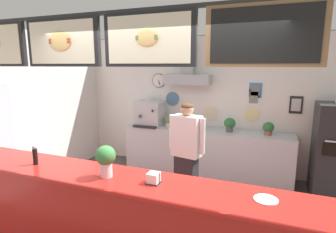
{
  "coord_description": "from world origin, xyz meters",
  "views": [
    {
      "loc": [
        1.16,
        -2.76,
        2.15
      ],
      "look_at": [
        -0.2,
        0.74,
        1.43
      ],
      "focal_mm": 28.88,
      "sensor_mm": 36.0,
      "label": 1
    }
  ],
  "objects_px": {
    "espresso_machine": "(150,114)",
    "condiment_plate": "(266,200)",
    "potted_basil": "(167,121)",
    "potted_oregano": "(197,122)",
    "basil_vase": "(106,159)",
    "potted_sage": "(230,124)",
    "pepper_grinder": "(35,155)",
    "pizza_oven": "(334,151)",
    "napkin_holder": "(153,178)",
    "shop_worker": "(186,155)",
    "potted_thyme": "(268,128)"
  },
  "relations": [
    {
      "from": "condiment_plate",
      "to": "basil_vase",
      "type": "distance_m",
      "value": 1.55
    },
    {
      "from": "potted_thyme",
      "to": "basil_vase",
      "type": "distance_m",
      "value": 3.22
    },
    {
      "from": "pizza_oven",
      "to": "potted_oregano",
      "type": "relative_size",
      "value": 6.9
    },
    {
      "from": "espresso_machine",
      "to": "potted_sage",
      "type": "bearing_deg",
      "value": 0.82
    },
    {
      "from": "basil_vase",
      "to": "napkin_holder",
      "type": "bearing_deg",
      "value": 4.31
    },
    {
      "from": "shop_worker",
      "to": "basil_vase",
      "type": "xyz_separation_m",
      "value": [
        -0.43,
        -1.38,
        0.33
      ]
    },
    {
      "from": "potted_oregano",
      "to": "condiment_plate",
      "type": "height_order",
      "value": "potted_oregano"
    },
    {
      "from": "potted_thyme",
      "to": "pepper_grinder",
      "type": "distance_m",
      "value": 3.76
    },
    {
      "from": "potted_thyme",
      "to": "condiment_plate",
      "type": "bearing_deg",
      "value": -89.22
    },
    {
      "from": "pizza_oven",
      "to": "pepper_grinder",
      "type": "bearing_deg",
      "value": -142.65
    },
    {
      "from": "napkin_holder",
      "to": "potted_oregano",
      "type": "bearing_deg",
      "value": 96.53
    },
    {
      "from": "potted_basil",
      "to": "condiment_plate",
      "type": "height_order",
      "value": "potted_basil"
    },
    {
      "from": "pizza_oven",
      "to": "potted_thyme",
      "type": "height_order",
      "value": "pizza_oven"
    },
    {
      "from": "shop_worker",
      "to": "espresso_machine",
      "type": "height_order",
      "value": "shop_worker"
    },
    {
      "from": "condiment_plate",
      "to": "espresso_machine",
      "type": "bearing_deg",
      "value": 130.91
    },
    {
      "from": "potted_thyme",
      "to": "potted_oregano",
      "type": "distance_m",
      "value": 1.31
    },
    {
      "from": "potted_thyme",
      "to": "basil_vase",
      "type": "relative_size",
      "value": 0.7
    },
    {
      "from": "potted_sage",
      "to": "condiment_plate",
      "type": "xyz_separation_m",
      "value": [
        0.72,
        -2.73,
        -0.04
      ]
    },
    {
      "from": "espresso_machine",
      "to": "potted_oregano",
      "type": "relative_size",
      "value": 2.27
    },
    {
      "from": "potted_sage",
      "to": "pepper_grinder",
      "type": "relative_size",
      "value": 1.16
    },
    {
      "from": "potted_thyme",
      "to": "pepper_grinder",
      "type": "bearing_deg",
      "value": -130.93
    },
    {
      "from": "napkin_holder",
      "to": "basil_vase",
      "type": "bearing_deg",
      "value": -175.69
    },
    {
      "from": "shop_worker",
      "to": "potted_thyme",
      "type": "bearing_deg",
      "value": -114.94
    },
    {
      "from": "potted_oregano",
      "to": "condiment_plate",
      "type": "bearing_deg",
      "value": -63.76
    },
    {
      "from": "potted_basil",
      "to": "potted_sage",
      "type": "bearing_deg",
      "value": -0.43
    },
    {
      "from": "espresso_machine",
      "to": "napkin_holder",
      "type": "distance_m",
      "value": 3.04
    },
    {
      "from": "espresso_machine",
      "to": "condiment_plate",
      "type": "xyz_separation_m",
      "value": [
        2.35,
        -2.71,
        -0.13
      ]
    },
    {
      "from": "shop_worker",
      "to": "napkin_holder",
      "type": "bearing_deg",
      "value": 104.93
    },
    {
      "from": "shop_worker",
      "to": "espresso_machine",
      "type": "xyz_separation_m",
      "value": [
        -1.24,
        1.41,
        0.29
      ]
    },
    {
      "from": "napkin_holder",
      "to": "potted_sage",
      "type": "bearing_deg",
      "value": 83.61
    },
    {
      "from": "potted_basil",
      "to": "potted_oregano",
      "type": "xyz_separation_m",
      "value": [
        0.62,
        -0.01,
        0.02
      ]
    },
    {
      "from": "espresso_machine",
      "to": "potted_thyme",
      "type": "height_order",
      "value": "espresso_machine"
    },
    {
      "from": "potted_basil",
      "to": "pizza_oven",
      "type": "bearing_deg",
      "value": -3.01
    },
    {
      "from": "pizza_oven",
      "to": "napkin_holder",
      "type": "height_order",
      "value": "pizza_oven"
    },
    {
      "from": "condiment_plate",
      "to": "basil_vase",
      "type": "relative_size",
      "value": 0.61
    },
    {
      "from": "shop_worker",
      "to": "potted_sage",
      "type": "distance_m",
      "value": 1.49
    },
    {
      "from": "potted_basil",
      "to": "pepper_grinder",
      "type": "distance_m",
      "value": 2.86
    },
    {
      "from": "shop_worker",
      "to": "basil_vase",
      "type": "height_order",
      "value": "shop_worker"
    },
    {
      "from": "potted_basil",
      "to": "potted_oregano",
      "type": "distance_m",
      "value": 0.62
    },
    {
      "from": "pizza_oven",
      "to": "potted_oregano",
      "type": "distance_m",
      "value": 2.35
    },
    {
      "from": "espresso_machine",
      "to": "pepper_grinder",
      "type": "xyz_separation_m",
      "value": [
        -0.15,
        -2.78,
        -0.03
      ]
    },
    {
      "from": "potted_thyme",
      "to": "shop_worker",
      "type": "bearing_deg",
      "value": -126.3
    },
    {
      "from": "espresso_machine",
      "to": "condiment_plate",
      "type": "height_order",
      "value": "espresso_machine"
    },
    {
      "from": "potted_thyme",
      "to": "napkin_holder",
      "type": "bearing_deg",
      "value": -109.5
    },
    {
      "from": "potted_sage",
      "to": "pepper_grinder",
      "type": "distance_m",
      "value": 3.32
    },
    {
      "from": "potted_oregano",
      "to": "basil_vase",
      "type": "distance_m",
      "value": 2.81
    },
    {
      "from": "espresso_machine",
      "to": "napkin_holder",
      "type": "relative_size",
      "value": 3.95
    },
    {
      "from": "pizza_oven",
      "to": "basil_vase",
      "type": "relative_size",
      "value": 5.01
    },
    {
      "from": "espresso_machine",
      "to": "basil_vase",
      "type": "bearing_deg",
      "value": -73.81
    },
    {
      "from": "pizza_oven",
      "to": "potted_basil",
      "type": "height_order",
      "value": "pizza_oven"
    }
  ]
}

